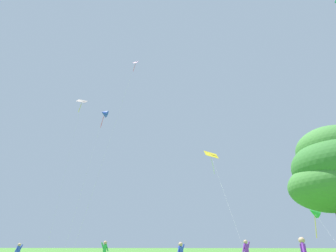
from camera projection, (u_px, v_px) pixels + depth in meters
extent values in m
cube|color=yellow|center=(211.00, 155.00, 47.15)|extent=(2.52, 2.17, 1.61)
cylinder|color=#3F382D|center=(211.00, 155.00, 47.15)|extent=(1.94, 0.55, 0.51)
cylinder|color=silver|center=(213.00, 166.00, 46.47)|extent=(0.50, 0.51, 2.57)
cylinder|color=silver|center=(225.00, 196.00, 38.56)|extent=(2.57, 11.48, 15.76)
cube|color=black|center=(82.00, 101.00, 54.69)|extent=(2.07, 1.04, 1.38)
cylinder|color=#3F382D|center=(82.00, 101.00, 54.69)|extent=(1.48, 0.29, 0.53)
cylinder|color=yellow|center=(80.00, 108.00, 54.06)|extent=(0.45, 0.14, 1.93)
cylinder|color=silver|center=(66.00, 166.00, 46.94)|extent=(0.04, 4.49, 27.99)
cone|color=blue|center=(104.00, 113.00, 57.07)|extent=(1.97, 1.82, 1.86)
cylinder|color=red|center=(102.00, 122.00, 56.17)|extent=(0.48, 0.35, 2.79)
cylinder|color=silver|center=(87.00, 172.00, 48.04)|extent=(0.96, 7.93, 26.83)
cube|color=pink|center=(135.00, 62.00, 45.09)|extent=(1.12, 0.83, 0.73)
cylinder|color=#3F382D|center=(135.00, 62.00, 45.09)|extent=(0.78, 0.53, 0.26)
cylinder|color=red|center=(134.00, 68.00, 44.69)|extent=(0.39, 0.09, 1.43)
cylinder|color=silver|center=(111.00, 137.00, 36.11)|extent=(3.70, 7.10, 29.24)
cone|color=green|center=(314.00, 212.00, 45.47)|extent=(2.17, 1.98, 2.18)
cylinder|color=yellow|center=(316.00, 227.00, 44.65)|extent=(0.40, 0.46, 3.39)
cylinder|color=silver|center=(328.00, 232.00, 40.10)|extent=(0.47, 8.83, 6.52)
cylinder|color=purple|center=(303.00, 248.00, 10.55)|extent=(0.16, 0.30, 0.60)
cylinder|color=purple|center=(303.00, 248.00, 10.32)|extent=(0.16, 0.30, 0.60)
sphere|color=tan|center=(302.00, 240.00, 10.55)|extent=(0.23, 0.23, 0.23)
cube|color=green|center=(105.00, 249.00, 18.89)|extent=(0.26, 0.25, 0.64)
cylinder|color=green|center=(103.00, 247.00, 18.93)|extent=(0.30, 0.16, 0.60)
cylinder|color=green|center=(107.00, 247.00, 18.97)|extent=(0.30, 0.16, 0.60)
sphere|color=tan|center=(105.00, 243.00, 19.07)|extent=(0.24, 0.24, 0.24)
cube|color=purple|center=(246.00, 250.00, 16.25)|extent=(0.26, 0.25, 0.65)
cylinder|color=purple|center=(248.00, 247.00, 16.34)|extent=(0.30, 0.17, 0.61)
cylinder|color=purple|center=(244.00, 247.00, 16.30)|extent=(0.30, 0.17, 0.61)
sphere|color=tan|center=(245.00, 242.00, 16.43)|extent=(0.24, 0.24, 0.24)
cylinder|color=blue|center=(183.00, 250.00, 13.89)|extent=(0.25, 0.24, 0.55)
cylinder|color=blue|center=(179.00, 250.00, 13.76)|extent=(0.25, 0.24, 0.55)
sphere|color=tan|center=(181.00, 244.00, 13.93)|extent=(0.22, 0.22, 0.22)
cube|color=blue|center=(18.00, 251.00, 18.59)|extent=(0.26, 0.26, 0.59)
cylinder|color=blue|center=(20.00, 249.00, 18.74)|extent=(0.21, 0.26, 0.55)
cylinder|color=blue|center=(17.00, 249.00, 18.56)|extent=(0.21, 0.26, 0.55)
sphere|color=tan|center=(19.00, 245.00, 18.75)|extent=(0.22, 0.22, 0.22)
ellipsoid|color=#427F38|center=(335.00, 186.00, 21.48)|extent=(6.92, 6.92, 4.02)
ellipsoid|color=#427F38|center=(332.00, 150.00, 22.43)|extent=(5.60, 5.60, 3.86)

